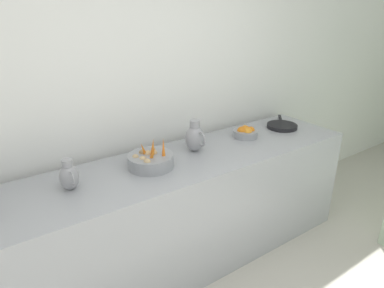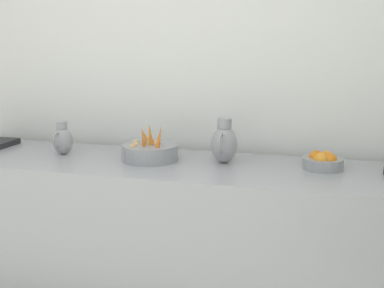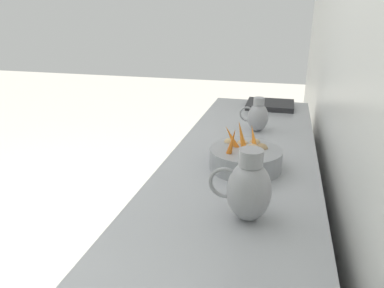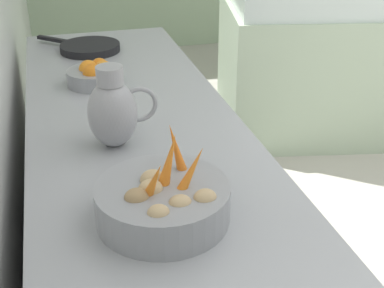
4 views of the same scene
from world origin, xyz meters
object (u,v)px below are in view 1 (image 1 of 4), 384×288
(metal_pitcher_short, at_px, (69,176))
(orange_bowl, at_px, (246,132))
(metal_pitcher_tall, at_px, (195,137))
(skillet_on_counter, at_px, (282,126))
(vegetable_colander, at_px, (151,160))

(metal_pitcher_short, bearing_deg, orange_bowl, 92.07)
(metal_pitcher_tall, bearing_deg, skillet_on_counter, 89.10)
(metal_pitcher_tall, relative_size, metal_pitcher_short, 1.26)
(metal_pitcher_tall, bearing_deg, metal_pitcher_short, -86.97)
(skillet_on_counter, bearing_deg, orange_bowl, -92.37)
(orange_bowl, xyz_separation_m, metal_pitcher_short, (0.05, -1.52, 0.05))
(orange_bowl, height_order, skillet_on_counter, orange_bowl)
(metal_pitcher_tall, distance_m, skillet_on_counter, 0.99)
(vegetable_colander, bearing_deg, orange_bowl, 93.54)
(metal_pitcher_tall, distance_m, metal_pitcher_short, 0.98)
(metal_pitcher_short, relative_size, skillet_on_counter, 0.53)
(vegetable_colander, relative_size, orange_bowl, 1.51)
(vegetable_colander, bearing_deg, skillet_on_counter, 91.67)
(skillet_on_counter, bearing_deg, metal_pitcher_short, -88.94)
(metal_pitcher_tall, height_order, metal_pitcher_short, metal_pitcher_tall)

